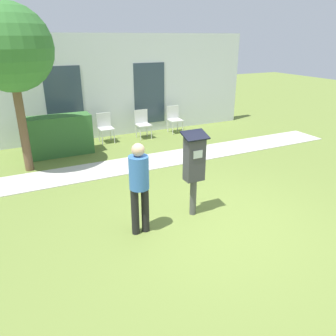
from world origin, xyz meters
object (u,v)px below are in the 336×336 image
object	(u,v)px
parking_meter	(194,163)
outdoor_chair_right	(174,117)
outdoor_chair_left	(105,125)
outdoor_chair_middle	(142,122)
person_standing	(139,182)

from	to	relation	value
parking_meter	outdoor_chair_right	size ratio (longest dim) A/B	1.77
outdoor_chair_left	outdoor_chair_right	distance (m)	2.44
outdoor_chair_middle	parking_meter	bearing A→B (deg)	-121.74
outdoor_chair_middle	outdoor_chair_right	distance (m)	1.23
parking_meter	outdoor_chair_left	size ratio (longest dim) A/B	1.77
parking_meter	person_standing	world-z (taller)	parking_meter
outdoor_chair_right	person_standing	bearing A→B (deg)	-132.33
parking_meter	person_standing	xyz separation A→B (m)	(-1.10, -0.15, -0.09)
outdoor_chair_left	outdoor_chair_middle	bearing A→B (deg)	12.93
outdoor_chair_right	outdoor_chair_middle	bearing A→B (deg)	175.87
person_standing	outdoor_chair_left	xyz separation A→B (m)	(0.92, 5.31, -0.40)
person_standing	outdoor_chair_right	bearing A→B (deg)	63.27
outdoor_chair_right	outdoor_chair_left	bearing A→B (deg)	170.89
outdoor_chair_left	parking_meter	bearing A→B (deg)	-71.22
person_standing	outdoor_chair_middle	distance (m)	5.66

